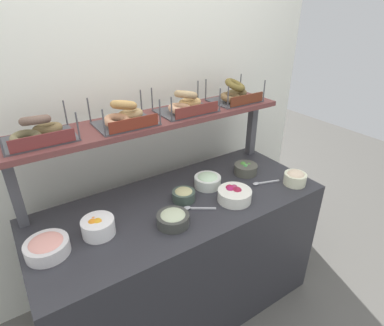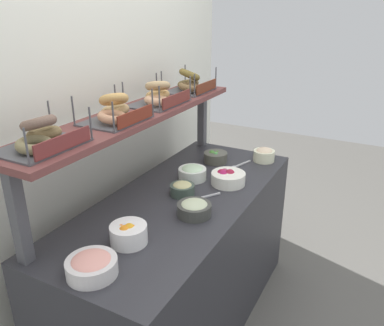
{
  "view_description": "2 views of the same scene",
  "coord_description": "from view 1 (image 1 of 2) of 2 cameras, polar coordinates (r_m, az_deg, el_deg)",
  "views": [
    {
      "loc": [
        -0.77,
        -1.28,
        1.88
      ],
      "look_at": [
        0.11,
        0.05,
        1.05
      ],
      "focal_mm": 29.52,
      "sensor_mm": 36.0,
      "label": 1
    },
    {
      "loc": [
        -1.61,
        -0.93,
        1.81
      ],
      "look_at": [
        0.13,
        0.01,
        1.0
      ],
      "focal_mm": 36.6,
      "sensor_mm": 36.0,
      "label": 2
    }
  ],
  "objects": [
    {
      "name": "bowl_fruit_salad",
      "position": [
        1.63,
        -16.61,
        -10.93
      ],
      "size": [
        0.16,
        0.16,
        0.1
      ],
      "color": "white",
      "rests_on": "deli_counter"
    },
    {
      "name": "bowl_veggie_mix",
      "position": [
        2.11,
        9.65,
        -1.02
      ],
      "size": [
        0.15,
        0.15,
        0.08
      ],
      "color": "#535348",
      "rests_on": "deli_counter"
    },
    {
      "name": "ground_plane",
      "position": [
        2.4,
        -1.7,
        -24.02
      ],
      "size": [
        8.0,
        8.0,
        0.0
      ],
      "primitive_type": "plane",
      "color": "#595651"
    },
    {
      "name": "bowl_lox_spread",
      "position": [
        1.61,
        -24.74,
        -13.53
      ],
      "size": [
        0.2,
        0.2,
        0.08
      ],
      "color": "silver",
      "rests_on": "deli_counter"
    },
    {
      "name": "bowl_beet_salad",
      "position": [
        1.83,
        7.63,
        -5.65
      ],
      "size": [
        0.19,
        0.19,
        0.08
      ],
      "color": "white",
      "rests_on": "deli_counter"
    },
    {
      "name": "deli_counter",
      "position": [
        2.09,
        -1.87,
        -16.72
      ],
      "size": [
        1.67,
        0.7,
        0.85
      ],
      "primitive_type": "cube",
      "color": "#2D2D33",
      "rests_on": "ground_plane"
    },
    {
      "name": "bagel_basket_poppy",
      "position": [
        1.66,
        -26.15,
        5.14
      ],
      "size": [
        0.33,
        0.24,
        0.14
      ],
      "color": "#4C4C51",
      "rests_on": "upper_shelf"
    },
    {
      "name": "serving_spoon_near_plate",
      "position": [
        1.75,
        0.39,
        -8.16
      ],
      "size": [
        0.16,
        0.11,
        0.01
      ],
      "color": "#B7B7BC",
      "rests_on": "deli_counter"
    },
    {
      "name": "serving_spoon_by_edge",
      "position": [
        2.03,
        12.5,
        -3.53
      ],
      "size": [
        0.18,
        0.07,
        0.01
      ],
      "color": "#B7B7BC",
      "rests_on": "deli_counter"
    },
    {
      "name": "bagel_basket_cinnamon_raisin",
      "position": [
        2.13,
        7.71,
        12.28
      ],
      "size": [
        0.31,
        0.26,
        0.15
      ],
      "color": "#4C4C51",
      "rests_on": "upper_shelf"
    },
    {
      "name": "back_wall",
      "position": [
        2.1,
        -10.19,
        8.19
      ],
      "size": [
        2.87,
        0.06,
        2.4
      ],
      "primitive_type": "cube",
      "color": "white",
      "rests_on": "ground_plane"
    },
    {
      "name": "bagel_basket_sesame",
      "position": [
        1.73,
        -12.08,
        8.35
      ],
      "size": [
        0.31,
        0.26,
        0.15
      ],
      "color": "#4C4C51",
      "rests_on": "upper_shelf"
    },
    {
      "name": "bowl_potato_salad",
      "position": [
        2.06,
        18.14,
        -2.52
      ],
      "size": [
        0.14,
        0.14,
        0.09
      ],
      "color": "#EBECC4",
      "rests_on": "deli_counter"
    },
    {
      "name": "bowl_tuna_salad",
      "position": [
        1.63,
        -3.45,
        -9.96
      ],
      "size": [
        0.17,
        0.17,
        0.08
      ],
      "color": "#40423D",
      "rests_on": "deli_counter"
    },
    {
      "name": "bowl_scallion_spread",
      "position": [
        1.94,
        2.83,
        -3.15
      ],
      "size": [
        0.16,
        0.16,
        0.08
      ],
      "color": "white",
      "rests_on": "deli_counter"
    },
    {
      "name": "bagel_basket_plain",
      "position": [
        1.9,
        -1.1,
        10.6
      ],
      "size": [
        0.34,
        0.26,
        0.14
      ],
      "color": "#4C4C51",
      "rests_on": "upper_shelf"
    },
    {
      "name": "bowl_hummus",
      "position": [
        1.81,
        -1.51,
        -5.73
      ],
      "size": [
        0.13,
        0.13,
        0.07
      ],
      "color": "#415246",
      "rests_on": "deli_counter"
    },
    {
      "name": "shelf_riser_left",
      "position": [
        1.76,
        -29.42,
        -4.52
      ],
      "size": [
        0.05,
        0.05,
        0.4
      ],
      "primitive_type": "cube",
      "color": "#4C4C51",
      "rests_on": "deli_counter"
    },
    {
      "name": "shelf_riser_right",
      "position": [
        2.34,
        10.76,
        6.26
      ],
      "size": [
        0.05,
        0.05,
        0.4
      ],
      "primitive_type": "cube",
      "color": "#4C4C51",
      "rests_on": "deli_counter"
    },
    {
      "name": "upper_shelf",
      "position": [
        1.84,
        -6.74,
        7.79
      ],
      "size": [
        1.63,
        0.32,
        0.03
      ],
      "primitive_type": "cube",
      "color": "brown",
      "rests_on": "shelf_riser_left"
    }
  ]
}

